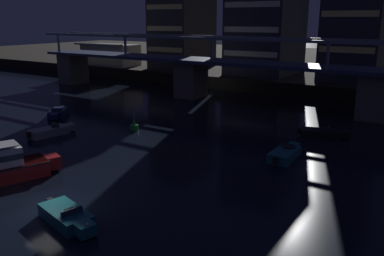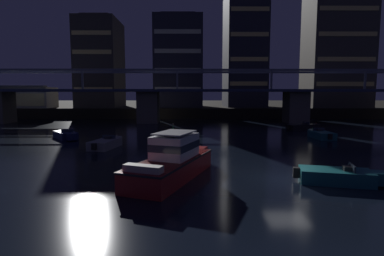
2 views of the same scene
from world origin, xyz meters
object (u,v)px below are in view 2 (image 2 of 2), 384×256
Objects in this scene: speedboat_far_center at (106,143)px; waterfront_pavilion at (25,97)px; speedboat_mid_center at (321,135)px; channel_buoy at (173,134)px; tower_west_tall at (179,63)px; tower_central at (244,50)px; river_bridge at (222,99)px; tower_west_low at (100,63)px; speedboat_near_center at (339,176)px; cabin_cruiser_near_left at (173,160)px; tower_east_tall at (337,49)px; speedboat_far_left at (302,127)px; speedboat_mid_right at (66,135)px.

waterfront_pavilion is at bearing 126.02° from speedboat_far_center.
speedboat_mid_center is 2.95× the size of channel_buoy.
tower_central is at bearing 2.69° from tower_west_tall.
river_bridge reaches higher than speedboat_mid_center.
tower_west_low is 3.91× the size of speedboat_near_center.
river_bridge is 21.73m from channel_buoy.
tower_west_tall is 57.74m from speedboat_near_center.
channel_buoy is (6.11, 6.30, 0.06)m from speedboat_far_center.
river_bridge is at bearing 79.32° from cabin_cruiser_near_left.
river_bridge is 3.35× the size of tower_east_tall.
tower_central is at bearing 68.68° from channel_buoy.
tower_central is 2.87× the size of cabin_cruiser_near_left.
tower_west_tall reaches higher than speedboat_mid_center.
river_bridge is at bearing -111.13° from tower_central.
waterfront_pavilion is at bearing -179.50° from tower_east_tall.
waterfront_pavilion is 47.32m from speedboat_far_center.
tower_central reaches higher than speedboat_near_center.
cabin_cruiser_near_left is (19.58, -53.99, -11.15)m from tower_west_low.
speedboat_mid_center is at bearing -45.88° from tower_west_low.
speedboat_far_left is 0.98× the size of speedboat_far_center.
tower_central is 1.03× the size of tower_east_tall.
river_bridge is 48.81× the size of channel_buoy.
cabin_cruiser_near_left reaches higher than speedboat_far_center.
tower_central is 58.22m from speedboat_near_center.
tower_central reaches higher than channel_buoy.
tower_central is 5.11× the size of speedboat_mid_center.
tower_east_tall is 4.94× the size of speedboat_mid_center.
speedboat_mid_center is (17.84, -37.02, -11.88)m from tower_west_tall.
channel_buoy reaches higher than speedboat_far_left.
speedboat_far_center is at bearing -148.82° from speedboat_far_left.
channel_buoy is (0.53, -37.00, -11.82)m from tower_west_tall.
speedboat_far_left is (52.03, -23.43, -4.02)m from waterfront_pavilion.
speedboat_far_left and speedboat_far_center have the same top height.
waterfront_pavilion reaches higher than cabin_cruiser_near_left.
channel_buoy is at bearing 179.95° from speedboat_mid_center.
tower_west_low is 0.76× the size of tower_central.
tower_west_low is at bearing 134.12° from speedboat_mid_center.
tower_west_low is 11.54× the size of channel_buoy.
speedboat_near_center is (11.08, -55.41, -11.88)m from tower_west_tall.
tower_central is 50.93m from speedboat_far_center.
river_bridge is at bearing 68.52° from channel_buoy.
speedboat_mid_center is (-16.67, -32.45, -14.46)m from tower_east_tall.
tower_west_tall reaches higher than speedboat_far_center.
channel_buoy reaches higher than speedboat_mid_right.
speedboat_far_center is at bearing -73.84° from tower_west_low.
cabin_cruiser_near_left is (-13.82, -54.62, -14.27)m from tower_central.
cabin_cruiser_near_left reaches higher than speedboat_far_left.
tower_east_tall is 57.59m from speedboat_far_center.
speedboat_mid_center is 24.24m from speedboat_far_center.
speedboat_mid_right is 31.78m from speedboat_far_left.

